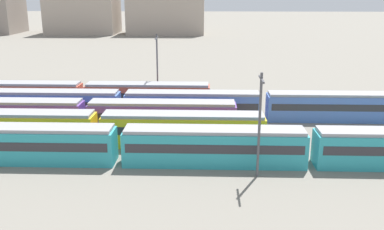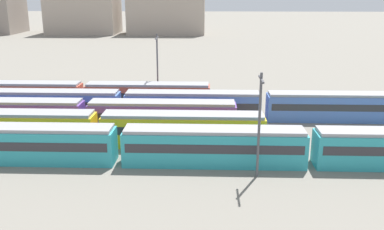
{
  "view_description": "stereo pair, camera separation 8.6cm",
  "coord_description": "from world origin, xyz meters",
  "px_view_note": "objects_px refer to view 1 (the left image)",
  "views": [
    {
      "loc": [
        36.23,
        -40.15,
        16.8
      ],
      "look_at": [
        34.45,
        10.4,
        2.04
      ],
      "focal_mm": 40.38,
      "sensor_mm": 36.0,
      "label": 1
    },
    {
      "loc": [
        36.31,
        -40.15,
        16.8
      ],
      "look_at": [
        34.45,
        10.4,
        2.04
      ],
      "focal_mm": 40.38,
      "sensor_mm": 36.0,
      "label": 2
    }
  ],
  "objects_px": {
    "train_track_1": "(15,127)",
    "train_track_2": "(11,114)",
    "train_track_0": "(310,147)",
    "catenary_pole_3": "(157,65)",
    "catenary_pole_2": "(260,120)",
    "train_track_4": "(20,94)",
    "train_track_3": "(263,106)"
  },
  "relations": [
    {
      "from": "train_track_2",
      "to": "catenary_pole_2",
      "type": "distance_m",
      "value": 32.17
    },
    {
      "from": "train_track_4",
      "to": "catenary_pole_3",
      "type": "distance_m",
      "value": 20.61
    },
    {
      "from": "train_track_1",
      "to": "train_track_4",
      "type": "xyz_separation_m",
      "value": [
        -6.01,
        15.6,
        0.0
      ]
    },
    {
      "from": "train_track_1",
      "to": "catenary_pole_3",
      "type": "distance_m",
      "value": 23.68
    },
    {
      "from": "train_track_4",
      "to": "train_track_1",
      "type": "bearing_deg",
      "value": -68.94
    },
    {
      "from": "train_track_0",
      "to": "train_track_3",
      "type": "bearing_deg",
      "value": 99.68
    },
    {
      "from": "train_track_0",
      "to": "train_track_4",
      "type": "relative_size",
      "value": 2.02
    },
    {
      "from": "catenary_pole_2",
      "to": "train_track_2",
      "type": "bearing_deg",
      "value": 155.55
    },
    {
      "from": "train_track_2",
      "to": "catenary_pole_3",
      "type": "relative_size",
      "value": 5.31
    },
    {
      "from": "train_track_1",
      "to": "catenary_pole_2",
      "type": "relative_size",
      "value": 5.67
    },
    {
      "from": "train_track_3",
      "to": "train_track_4",
      "type": "distance_m",
      "value": 35.43
    },
    {
      "from": "catenary_pole_2",
      "to": "catenary_pole_3",
      "type": "height_order",
      "value": "catenary_pole_3"
    },
    {
      "from": "catenary_pole_2",
      "to": "train_track_0",
      "type": "bearing_deg",
      "value": 27.5
    },
    {
      "from": "train_track_1",
      "to": "train_track_2",
      "type": "distance_m",
      "value": 5.93
    },
    {
      "from": "train_track_1",
      "to": "train_track_4",
      "type": "height_order",
      "value": "same"
    },
    {
      "from": "train_track_4",
      "to": "catenary_pole_2",
      "type": "bearing_deg",
      "value": -36.22
    },
    {
      "from": "train_track_0",
      "to": "catenary_pole_3",
      "type": "bearing_deg",
      "value": 126.55
    },
    {
      "from": "train_track_2",
      "to": "train_track_3",
      "type": "distance_m",
      "value": 32.31
    },
    {
      "from": "train_track_2",
      "to": "train_track_4",
      "type": "xyz_separation_m",
      "value": [
        -3.16,
        10.4,
        0.0
      ]
    },
    {
      "from": "train_track_4",
      "to": "catenary_pole_2",
      "type": "relative_size",
      "value": 5.67
    },
    {
      "from": "train_track_1",
      "to": "train_track_2",
      "type": "xyz_separation_m",
      "value": [
        -2.84,
        5.2,
        0.0
      ]
    },
    {
      "from": "train_track_1",
      "to": "train_track_3",
      "type": "xyz_separation_m",
      "value": [
        29.04,
        10.4,
        0.0
      ]
    },
    {
      "from": "catenary_pole_3",
      "to": "train_track_3",
      "type": "bearing_deg",
      "value": -28.86
    },
    {
      "from": "train_track_0",
      "to": "train_track_2",
      "type": "height_order",
      "value": "same"
    },
    {
      "from": "train_track_3",
      "to": "train_track_0",
      "type": "bearing_deg",
      "value": -80.32
    },
    {
      "from": "train_track_2",
      "to": "catenary_pole_3",
      "type": "xyz_separation_m",
      "value": [
        16.83,
        13.5,
        3.91
      ]
    },
    {
      "from": "train_track_0",
      "to": "catenary_pole_2",
      "type": "xyz_separation_m",
      "value": [
        -5.44,
        -2.83,
        3.56
      ]
    },
    {
      "from": "train_track_3",
      "to": "train_track_4",
      "type": "relative_size",
      "value": 2.02
    },
    {
      "from": "train_track_3",
      "to": "train_track_4",
      "type": "height_order",
      "value": "same"
    },
    {
      "from": "train_track_4",
      "to": "train_track_0",
      "type": "bearing_deg",
      "value": -28.88
    },
    {
      "from": "train_track_1",
      "to": "train_track_2",
      "type": "relative_size",
      "value": 1.0
    },
    {
      "from": "train_track_2",
      "to": "catenary_pole_3",
      "type": "bearing_deg",
      "value": 38.72
    }
  ]
}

